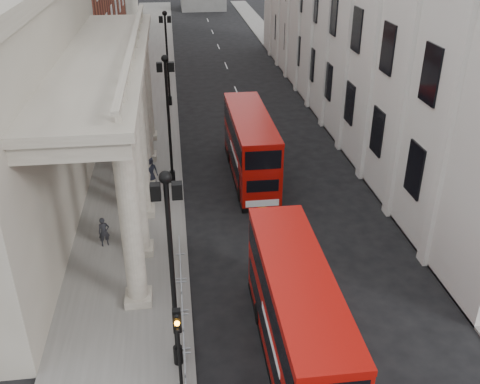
{
  "coord_description": "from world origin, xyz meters",
  "views": [
    {
      "loc": [
        -0.14,
        -11.66,
        15.79
      ],
      "look_at": [
        2.88,
        12.34,
        3.12
      ],
      "focal_mm": 40.0,
      "sensor_mm": 36.0,
      "label": 1
    }
  ],
  "objects_px": {
    "lamp_post_mid": "(168,112)",
    "bus_near": "(297,315)",
    "pedestrian_b": "(120,177)",
    "lamp_post_north": "(167,52)",
    "pedestrian_c": "(150,171)",
    "traffic_light": "(178,341)",
    "lamp_post_south": "(171,262)",
    "pedestrian_a": "(104,232)",
    "bus_far": "(250,145)"
  },
  "relations": [
    {
      "from": "lamp_post_mid",
      "to": "bus_near",
      "type": "bearing_deg",
      "value": -74.28
    },
    {
      "from": "bus_near",
      "to": "pedestrian_b",
      "type": "bearing_deg",
      "value": 116.87
    },
    {
      "from": "lamp_post_north",
      "to": "pedestrian_c",
      "type": "xyz_separation_m",
      "value": [
        -1.39,
        -16.14,
        -3.84
      ]
    },
    {
      "from": "traffic_light",
      "to": "pedestrian_c",
      "type": "height_order",
      "value": "traffic_light"
    },
    {
      "from": "pedestrian_b",
      "to": "bus_near",
      "type": "bearing_deg",
      "value": 126.62
    },
    {
      "from": "lamp_post_north",
      "to": "lamp_post_mid",
      "type": "bearing_deg",
      "value": -90.0
    },
    {
      "from": "lamp_post_north",
      "to": "pedestrian_b",
      "type": "xyz_separation_m",
      "value": [
        -3.25,
        -16.69,
        -3.87
      ]
    },
    {
      "from": "lamp_post_mid",
      "to": "pedestrian_b",
      "type": "relative_size",
      "value": 4.51
    },
    {
      "from": "lamp_post_south",
      "to": "lamp_post_mid",
      "type": "distance_m",
      "value": 16.0
    },
    {
      "from": "traffic_light",
      "to": "lamp_post_mid",
      "type": "bearing_deg",
      "value": 90.32
    },
    {
      "from": "traffic_light",
      "to": "pedestrian_b",
      "type": "distance_m",
      "value": 17.77
    },
    {
      "from": "pedestrian_a",
      "to": "lamp_post_south",
      "type": "bearing_deg",
      "value": -85.3
    },
    {
      "from": "bus_near",
      "to": "pedestrian_c",
      "type": "height_order",
      "value": "bus_near"
    },
    {
      "from": "pedestrian_c",
      "to": "pedestrian_a",
      "type": "bearing_deg",
      "value": -116.95
    },
    {
      "from": "lamp_post_north",
      "to": "traffic_light",
      "type": "height_order",
      "value": "lamp_post_north"
    },
    {
      "from": "lamp_post_south",
      "to": "traffic_light",
      "type": "distance_m",
      "value": 2.71
    },
    {
      "from": "bus_near",
      "to": "pedestrian_a",
      "type": "height_order",
      "value": "bus_near"
    },
    {
      "from": "lamp_post_mid",
      "to": "traffic_light",
      "type": "distance_m",
      "value": 18.11
    },
    {
      "from": "traffic_light",
      "to": "pedestrian_b",
      "type": "bearing_deg",
      "value": 100.95
    },
    {
      "from": "pedestrian_a",
      "to": "pedestrian_c",
      "type": "xyz_separation_m",
      "value": [
        2.26,
        6.95,
        0.14
      ]
    },
    {
      "from": "bus_far",
      "to": "lamp_post_north",
      "type": "bearing_deg",
      "value": 108.31
    },
    {
      "from": "pedestrian_a",
      "to": "pedestrian_b",
      "type": "relative_size",
      "value": 0.88
    },
    {
      "from": "traffic_light",
      "to": "pedestrian_a",
      "type": "distance_m",
      "value": 11.76
    },
    {
      "from": "lamp_post_mid",
      "to": "bus_near",
      "type": "distance_m",
      "value": 17.09
    },
    {
      "from": "lamp_post_north",
      "to": "bus_far",
      "type": "height_order",
      "value": "lamp_post_north"
    },
    {
      "from": "bus_near",
      "to": "lamp_post_north",
      "type": "bearing_deg",
      "value": 98.23
    },
    {
      "from": "lamp_post_mid",
      "to": "pedestrian_a",
      "type": "relative_size",
      "value": 5.13
    },
    {
      "from": "bus_near",
      "to": "pedestrian_c",
      "type": "distance_m",
      "value": 17.21
    },
    {
      "from": "lamp_post_north",
      "to": "bus_near",
      "type": "height_order",
      "value": "lamp_post_north"
    },
    {
      "from": "traffic_light",
      "to": "pedestrian_b",
      "type": "height_order",
      "value": "traffic_light"
    },
    {
      "from": "bus_near",
      "to": "pedestrian_b",
      "type": "relative_size",
      "value": 5.32
    },
    {
      "from": "pedestrian_c",
      "to": "lamp_post_mid",
      "type": "bearing_deg",
      "value": -3.26
    },
    {
      "from": "lamp_post_north",
      "to": "pedestrian_a",
      "type": "xyz_separation_m",
      "value": [
        -3.65,
        -23.09,
        -3.98
      ]
    },
    {
      "from": "lamp_post_mid",
      "to": "pedestrian_b",
      "type": "height_order",
      "value": "lamp_post_mid"
    },
    {
      "from": "pedestrian_b",
      "to": "pedestrian_c",
      "type": "distance_m",
      "value": 1.94
    },
    {
      "from": "pedestrian_a",
      "to": "pedestrian_b",
      "type": "height_order",
      "value": "pedestrian_b"
    },
    {
      "from": "lamp_post_mid",
      "to": "lamp_post_north",
      "type": "distance_m",
      "value": 16.0
    },
    {
      "from": "lamp_post_north",
      "to": "pedestrian_b",
      "type": "height_order",
      "value": "lamp_post_north"
    },
    {
      "from": "lamp_post_south",
      "to": "bus_near",
      "type": "xyz_separation_m",
      "value": [
        4.57,
        -0.24,
        -2.7
      ]
    },
    {
      "from": "traffic_light",
      "to": "pedestrian_a",
      "type": "bearing_deg",
      "value": 108.96
    },
    {
      "from": "bus_near",
      "to": "pedestrian_a",
      "type": "distance_m",
      "value": 12.37
    },
    {
      "from": "lamp_post_south",
      "to": "traffic_light",
      "type": "height_order",
      "value": "lamp_post_south"
    },
    {
      "from": "pedestrian_b",
      "to": "lamp_post_north",
      "type": "bearing_deg",
      "value": -91.12
    },
    {
      "from": "lamp_post_mid",
      "to": "pedestrian_c",
      "type": "bearing_deg",
      "value": -174.34
    },
    {
      "from": "lamp_post_north",
      "to": "traffic_light",
      "type": "bearing_deg",
      "value": -89.83
    },
    {
      "from": "lamp_post_north",
      "to": "pedestrian_b",
      "type": "relative_size",
      "value": 4.51
    },
    {
      "from": "lamp_post_north",
      "to": "pedestrian_a",
      "type": "height_order",
      "value": "lamp_post_north"
    },
    {
      "from": "bus_near",
      "to": "bus_far",
      "type": "xyz_separation_m",
      "value": [
        0.62,
        16.73,
        0.04
      ]
    },
    {
      "from": "pedestrian_a",
      "to": "bus_near",
      "type": "bearing_deg",
      "value": -65.65
    },
    {
      "from": "bus_far",
      "to": "traffic_light",
      "type": "bearing_deg",
      "value": -105.57
    }
  ]
}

